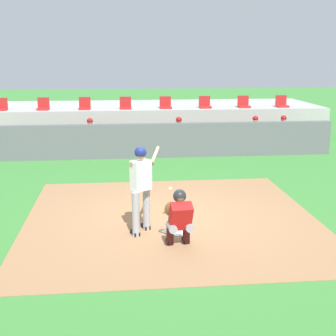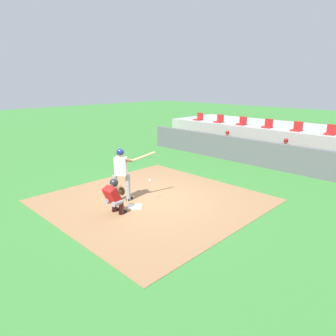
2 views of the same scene
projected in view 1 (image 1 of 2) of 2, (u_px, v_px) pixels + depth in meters
The scene contains 20 objects.
ground_plane at pixel (171, 219), 10.59m from camera, with size 80.00×80.00×0.00m, color #387A33.
dirt_infield at pixel (171, 219), 10.59m from camera, with size 6.40×6.40×0.01m, color #936B47.
home_plate at pixel (176, 231), 9.81m from camera, with size 0.44×0.44×0.02m, color white.
batter_at_plate at pixel (141, 184), 9.56m from camera, with size 0.71×1.36×1.80m.
catcher_crouched at pixel (179, 216), 8.96m from camera, with size 0.52×1.79×1.13m.
dugout_wall at pixel (151, 141), 16.73m from camera, with size 13.00×0.30×1.20m, color #59595E.
dugout_bench at pixel (149, 146), 17.79m from camera, with size 11.80×0.44×0.45m, color olive.
dugout_player_0 at pixel (90, 136), 17.32m from camera, with size 0.49×0.70×1.30m.
dugout_player_1 at pixel (179, 134), 17.65m from camera, with size 0.49×0.70×1.30m.
dugout_player_2 at pixel (256, 133), 17.94m from camera, with size 0.49×0.70×1.30m.
dugout_player_3 at pixel (284, 132), 18.05m from camera, with size 0.49×0.70×1.30m.
stands_platform at pixel (144, 121), 20.96m from camera, with size 15.00×4.40×1.40m, color #9E9E99.
stadium_seat_0 at pixel (1, 107), 18.72m from camera, with size 0.46×0.46×0.48m.
stadium_seat_1 at pixel (43, 106), 18.89m from camera, with size 0.46×0.46×0.48m.
stadium_seat_2 at pixel (85, 106), 19.05m from camera, with size 0.46×0.46×0.48m.
stadium_seat_3 at pixel (125, 106), 19.22m from camera, with size 0.46×0.46×0.48m.
stadium_seat_4 at pixel (166, 105), 19.38m from camera, with size 0.46×0.46×0.48m.
stadium_seat_5 at pixel (205, 105), 19.55m from camera, with size 0.46×0.46×0.48m.
stadium_seat_6 at pixel (244, 104), 19.71m from camera, with size 0.46×0.46×0.48m.
stadium_seat_7 at pixel (282, 104), 19.88m from camera, with size 0.46×0.46×0.48m.
Camera 1 is at (-1.12, -9.97, 3.58)m, focal length 51.02 mm.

